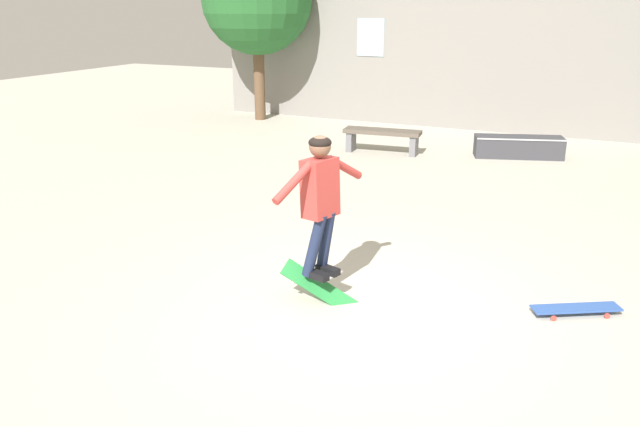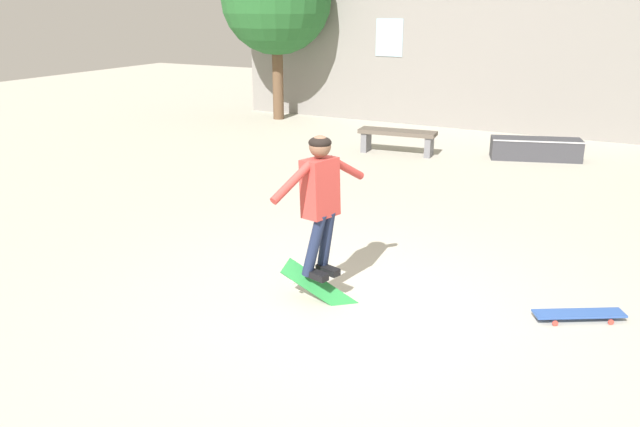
{
  "view_description": "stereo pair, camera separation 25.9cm",
  "coord_description": "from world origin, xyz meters",
  "px_view_note": "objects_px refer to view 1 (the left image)",
  "views": [
    {
      "loc": [
        2.06,
        -5.25,
        2.91
      ],
      "look_at": [
        -0.37,
        -0.02,
        0.95
      ],
      "focal_mm": 35.0,
      "sensor_mm": 36.0,
      "label": 1
    },
    {
      "loc": [
        2.3,
        -5.14,
        2.91
      ],
      "look_at": [
        -0.37,
        -0.02,
        0.95
      ],
      "focal_mm": 35.0,
      "sensor_mm": 36.0,
      "label": 2
    }
  ],
  "objects_px": {
    "park_bench": "(382,136)",
    "skateboard_flipping": "(319,288)",
    "skater": "(320,194)",
    "skateboard_resting": "(576,308)",
    "skate_ledge": "(518,147)"
  },
  "relations": [
    {
      "from": "skateboard_resting",
      "to": "skateboard_flipping",
      "type": "bearing_deg",
      "value": 168.31
    },
    {
      "from": "skater",
      "to": "skateboard_resting",
      "type": "distance_m",
      "value": 2.75
    },
    {
      "from": "park_bench",
      "to": "skater",
      "type": "height_order",
      "value": "skater"
    },
    {
      "from": "skater",
      "to": "skateboard_resting",
      "type": "height_order",
      "value": "skater"
    },
    {
      "from": "skate_ledge",
      "to": "skater",
      "type": "bearing_deg",
      "value": -114.84
    },
    {
      "from": "park_bench",
      "to": "skate_ledge",
      "type": "xyz_separation_m",
      "value": [
        2.57,
        0.78,
        -0.14
      ]
    },
    {
      "from": "park_bench",
      "to": "skateboard_flipping",
      "type": "height_order",
      "value": "park_bench"
    },
    {
      "from": "skateboard_resting",
      "to": "park_bench",
      "type": "bearing_deg",
      "value": 95.07
    },
    {
      "from": "skateboard_flipping",
      "to": "skateboard_resting",
      "type": "relative_size",
      "value": 0.89
    },
    {
      "from": "skater",
      "to": "skate_ledge",
      "type": "bearing_deg",
      "value": 99.54
    },
    {
      "from": "park_bench",
      "to": "skate_ledge",
      "type": "distance_m",
      "value": 2.69
    },
    {
      "from": "park_bench",
      "to": "skater",
      "type": "relative_size",
      "value": 1.11
    },
    {
      "from": "park_bench",
      "to": "skateboard_resting",
      "type": "height_order",
      "value": "park_bench"
    },
    {
      "from": "park_bench",
      "to": "skateboard_flipping",
      "type": "xyz_separation_m",
      "value": [
        1.66,
        -6.59,
        -0.19
      ]
    },
    {
      "from": "skate_ledge",
      "to": "skateboard_flipping",
      "type": "xyz_separation_m",
      "value": [
        -0.91,
        -7.37,
        -0.06
      ]
    }
  ]
}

